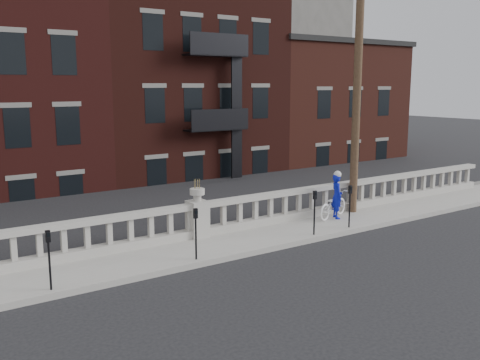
% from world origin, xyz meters
% --- Properties ---
extents(ground, '(120.00, 120.00, 0.00)m').
position_xyz_m(ground, '(0.00, 0.00, 0.00)').
color(ground, black).
rests_on(ground, ground).
extents(sidewalk, '(32.00, 2.20, 0.15)m').
position_xyz_m(sidewalk, '(0.00, 3.00, 0.07)').
color(sidewalk, '#9B9790').
rests_on(sidewalk, ground).
extents(balustrade, '(28.00, 0.34, 1.03)m').
position_xyz_m(balustrade, '(0.00, 3.95, 0.64)').
color(balustrade, '#9B9790').
rests_on(balustrade, sidewalk).
extents(planter_pedestal, '(0.55, 0.55, 1.76)m').
position_xyz_m(planter_pedestal, '(0.00, 3.95, 0.83)').
color(planter_pedestal, '#9B9790').
rests_on(planter_pedestal, sidewalk).
extents(lower_level, '(80.00, 44.00, 20.80)m').
position_xyz_m(lower_level, '(0.56, 23.04, 2.63)').
color(lower_level, '#605E59').
rests_on(lower_level, ground).
extents(utility_pole, '(1.60, 0.28, 10.00)m').
position_xyz_m(utility_pole, '(6.20, 3.60, 5.24)').
color(utility_pole, '#422D1E').
rests_on(utility_pole, sidewalk).
extents(parking_meter_a, '(0.10, 0.09, 1.36)m').
position_xyz_m(parking_meter_a, '(-4.80, 2.15, 1.00)').
color(parking_meter_a, black).
rests_on(parking_meter_a, sidewalk).
extents(parking_meter_b, '(0.10, 0.09, 1.36)m').
position_xyz_m(parking_meter_b, '(-1.09, 2.15, 1.00)').
color(parking_meter_b, black).
rests_on(parking_meter_b, sidewalk).
extents(parking_meter_c, '(0.10, 0.09, 1.36)m').
position_xyz_m(parking_meter_c, '(3.03, 2.15, 1.00)').
color(parking_meter_c, black).
rests_on(parking_meter_c, sidewalk).
extents(parking_meter_d, '(0.10, 0.09, 1.36)m').
position_xyz_m(parking_meter_d, '(4.53, 2.15, 1.00)').
color(parking_meter_d, black).
rests_on(parking_meter_d, sidewalk).
extents(bicycle, '(1.83, 1.12, 0.91)m').
position_xyz_m(bicycle, '(5.00, 3.37, 0.60)').
color(bicycle, white).
rests_on(bicycle, sidewalk).
extents(cyclist, '(0.56, 0.66, 1.53)m').
position_xyz_m(cyclist, '(5.03, 3.24, 0.91)').
color(cyclist, '#0B15A8').
rests_on(cyclist, sidewalk).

